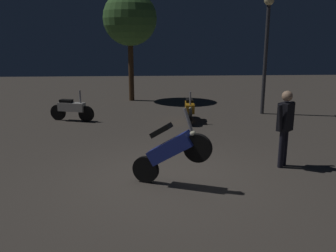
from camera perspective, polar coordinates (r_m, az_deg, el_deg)
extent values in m
plane|color=#4C443D|center=(7.74, -0.12, -8.35)|extent=(40.00, 40.00, 0.00)
cylinder|color=black|center=(7.49, -3.55, -6.86)|extent=(0.55, 0.32, 0.56)
cylinder|color=black|center=(6.94, 4.71, -3.51)|extent=(0.55, 0.32, 0.56)
cube|color=navy|center=(7.12, 0.44, -3.52)|extent=(1.00, 0.66, 0.76)
cube|color=black|center=(7.09, -1.07, -0.68)|extent=(0.49, 0.39, 0.32)
cylinder|color=gray|center=(6.85, 3.20, 1.03)|extent=(0.21, 0.14, 0.44)
sphere|color=#F2EABF|center=(6.89, 3.96, -1.20)|extent=(0.12, 0.12, 0.12)
cylinder|color=black|center=(13.50, -16.97, 2.07)|extent=(0.56, 0.26, 0.56)
cylinder|color=black|center=(12.98, -12.78, 1.87)|extent=(0.56, 0.26, 0.56)
cube|color=beige|center=(13.19, -14.98, 2.95)|extent=(1.00, 0.56, 0.30)
cube|color=black|center=(13.25, -15.80, 3.83)|extent=(0.49, 0.36, 0.10)
cylinder|color=gray|center=(12.96, -13.72, 4.52)|extent=(0.07, 0.07, 0.45)
sphere|color=#F2EABF|center=(12.97, -13.25, 3.10)|extent=(0.12, 0.12, 0.12)
cylinder|color=black|center=(13.27, 3.32, 2.47)|extent=(0.14, 0.57, 0.56)
cylinder|color=black|center=(12.20, 3.54, 1.43)|extent=(0.14, 0.57, 0.56)
cube|color=orange|center=(12.69, 3.44, 2.99)|extent=(0.36, 0.97, 0.30)
cube|color=black|center=(12.85, 3.41, 4.03)|extent=(0.27, 0.46, 0.10)
cylinder|color=gray|center=(12.28, 3.54, 4.39)|extent=(0.06, 0.06, 0.45)
sphere|color=#F2EABF|center=(12.24, 3.54, 2.81)|extent=(0.12, 0.12, 0.12)
cylinder|color=black|center=(8.64, 17.47, -3.56)|extent=(0.12, 0.12, 0.86)
cylinder|color=black|center=(8.78, 17.95, -3.32)|extent=(0.12, 0.12, 0.86)
cube|color=black|center=(8.52, 18.09, 1.39)|extent=(0.43, 0.42, 0.64)
sphere|color=tan|center=(8.43, 18.33, 4.51)|extent=(0.24, 0.24, 0.24)
cylinder|color=black|center=(8.30, 17.35, 1.36)|extent=(0.20, 0.19, 0.58)
cylinder|color=black|center=(8.72, 18.82, 1.84)|extent=(0.20, 0.19, 0.58)
cylinder|color=#38383D|center=(14.24, 15.12, 9.89)|extent=(0.14, 0.14, 4.04)
sphere|color=#F9E59E|center=(14.26, 15.70, 18.57)|extent=(0.36, 0.36, 0.36)
cylinder|color=#4C331E|center=(16.84, -5.86, 8.84)|extent=(0.24, 0.24, 2.85)
sphere|color=#477A38|center=(16.78, -6.06, 16.56)|extent=(2.40, 2.40, 2.40)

